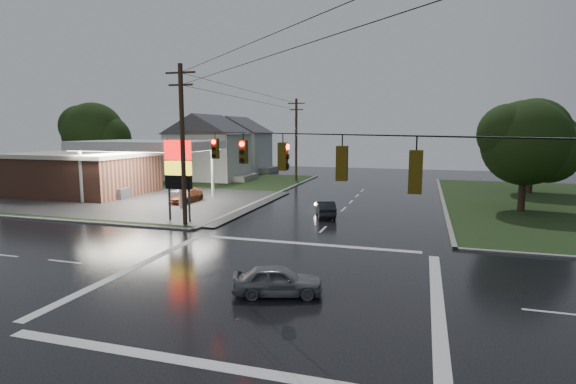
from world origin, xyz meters
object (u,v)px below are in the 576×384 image
(gas_station, at_px, (93,170))
(tree_ne_near, at_px, (528,143))
(tree_ne_far, at_px, (535,134))
(pylon_sign, at_px, (178,167))
(car_crossing, at_px, (278,280))
(utility_pole_nw, at_px, (183,143))
(car_pump, at_px, (186,197))
(tree_nw_behind, at_px, (95,133))
(utility_pole_n, at_px, (296,138))
(car_north, at_px, (326,208))
(house_near, at_px, (209,146))
(house_far, at_px, (238,143))

(gas_station, height_order, tree_ne_near, tree_ne_near)
(gas_station, bearing_deg, tree_ne_far, 18.46)
(pylon_sign, height_order, car_crossing, pylon_sign)
(utility_pole_nw, distance_m, car_pump, 10.95)
(pylon_sign, xyz_separation_m, utility_pole_nw, (1.00, -1.00, 1.71))
(tree_ne_far, xyz_separation_m, car_pump, (-31.33, -16.02, -5.57))
(pylon_sign, relative_size, tree_nw_behind, 0.60)
(gas_station, height_order, car_pump, gas_station)
(tree_ne_near, xyz_separation_m, car_pump, (-28.32, -4.02, -4.96))
(pylon_sign, distance_m, utility_pole_n, 27.56)
(tree_ne_near, distance_m, car_pump, 29.03)
(pylon_sign, xyz_separation_m, car_crossing, (11.32, -11.76, -3.39))
(utility_pole_n, height_order, tree_ne_far, utility_pole_n)
(utility_pole_nw, height_order, tree_ne_far, utility_pole_nw)
(pylon_sign, height_order, car_north, pylon_sign)
(tree_ne_far, bearing_deg, house_near, 176.99)
(utility_pole_n, distance_m, tree_ne_near, 28.55)
(house_near, bearing_deg, car_crossing, -59.70)
(tree_ne_near, bearing_deg, utility_pole_n, 145.90)
(utility_pole_n, bearing_deg, tree_ne_far, -8.55)
(utility_pole_n, bearing_deg, tree_nw_behind, -161.79)
(house_near, bearing_deg, tree_ne_far, -3.01)
(utility_pole_nw, relative_size, car_north, 2.96)
(utility_pole_n, relative_size, car_crossing, 2.89)
(car_crossing, bearing_deg, house_near, 13.41)
(utility_pole_n, distance_m, house_near, 11.67)
(gas_station, height_order, tree_nw_behind, tree_nw_behind)
(car_north, bearing_deg, car_crossing, 77.82)
(tree_ne_far, relative_size, car_crossing, 2.69)
(tree_nw_behind, bearing_deg, gas_station, -51.58)
(utility_pole_n, distance_m, car_crossing, 40.88)
(pylon_sign, xyz_separation_m, tree_ne_far, (27.65, 23.49, 2.17))
(car_north, bearing_deg, pylon_sign, 9.81)
(pylon_sign, height_order, car_pump, pylon_sign)
(pylon_sign, relative_size, house_far, 0.54)
(house_far, relative_size, car_north, 2.98)
(house_far, height_order, car_pump, house_far)
(gas_station, xyz_separation_m, car_pump, (11.49, -1.72, -1.94))
(tree_ne_near, bearing_deg, pylon_sign, -154.99)
(gas_station, height_order, house_near, house_near)
(pylon_sign, relative_size, car_crossing, 1.65)
(house_near, relative_size, car_pump, 2.65)
(car_crossing, relative_size, car_pump, 0.87)
(utility_pole_n, xyz_separation_m, house_near, (-11.45, -2.00, -1.06))
(tree_nw_behind, xyz_separation_m, car_pump, (19.66, -12.02, -5.58))
(pylon_sign, height_order, house_near, house_near)
(house_near, xyz_separation_m, tree_ne_far, (38.10, -2.01, 1.77))
(tree_ne_near, height_order, car_north, tree_ne_near)
(tree_ne_near, distance_m, tree_ne_far, 12.39)
(tree_nw_behind, bearing_deg, tree_ne_far, 4.49)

